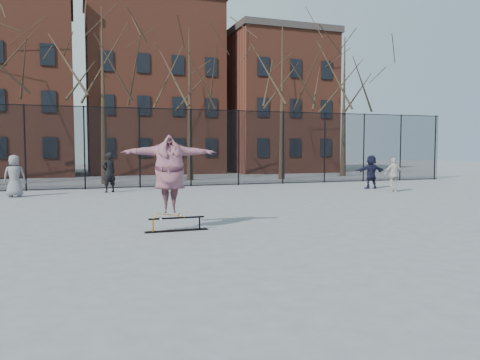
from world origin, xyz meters
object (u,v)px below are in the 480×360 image
object	(u,v)px
skate_rail	(177,225)
bystander_white	(394,175)
skater	(170,175)
skateboard	(170,216)
bystander_navy	(371,172)
bystander_black	(109,172)
bystander_grey	(14,176)

from	to	relation	value
skate_rail	bystander_white	world-z (taller)	bystander_white
skater	skate_rail	bearing A→B (deg)	8.10
skateboard	skater	world-z (taller)	skater
skate_rail	skateboard	world-z (taller)	skateboard
skate_rail	bystander_navy	bearing A→B (deg)	36.39
skater	bystander_white	distance (m)	13.20
bystander_black	bystander_navy	bearing A→B (deg)	144.91
skater	bystander_white	bearing A→B (deg)	37.92
skater	skateboard	bearing A→B (deg)	0.00
skateboard	bystander_white	world-z (taller)	bystander_white
skateboard	skater	bearing A→B (deg)	0.00
bystander_black	skate_rail	bearing A→B (deg)	70.15
skater	bystander_navy	size ratio (longest dim) A/B	1.39
bystander_grey	bystander_black	size ratio (longest dim) A/B	0.96
bystander_white	bystander_grey	bearing A→B (deg)	0.94
bystander_grey	bystander_white	bearing A→B (deg)	172.98
skate_rail	skater	size ratio (longest dim) A/B	0.67
bystander_black	bystander_navy	size ratio (longest dim) A/B	1.09
bystander_navy	skate_rail	bearing A→B (deg)	42.70
skate_rail	bystander_black	bearing A→B (deg)	94.85
skate_rail	skater	xyz separation A→B (m)	(-0.16, 0.00, 1.23)
skater	bystander_white	size ratio (longest dim) A/B	1.47
skateboard	bystander_navy	bearing A→B (deg)	36.01
bystander_black	bystander_white	world-z (taller)	bystander_black
bystander_grey	bystander_white	xyz separation A→B (m)	(15.93, -3.22, -0.08)
bystander_white	skate_rail	bearing A→B (deg)	42.54
bystander_black	bystander_white	size ratio (longest dim) A/B	1.15
bystander_grey	bystander_navy	size ratio (longest dim) A/B	1.05
bystander_navy	bystander_grey	bearing A→B (deg)	1.19
skate_rail	bystander_white	xyz separation A→B (m)	(11.28, 6.56, 0.65)
bystander_black	bystander_grey	bearing A→B (deg)	-12.57
skateboard	skater	distance (m)	0.98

